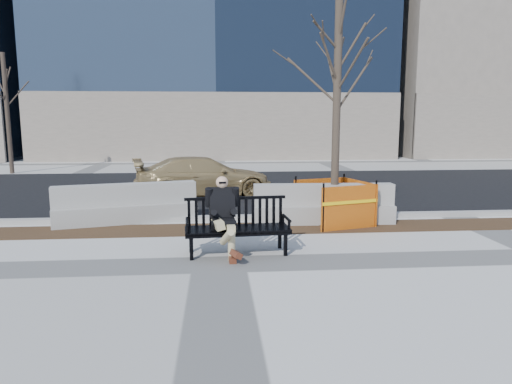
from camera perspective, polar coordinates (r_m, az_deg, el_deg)
ground at (r=8.35m, az=-4.51°, el=-8.73°), size 120.00×120.00×0.00m
mulch_strip at (r=10.86m, az=-4.59°, el=-4.52°), size 40.00×1.20×0.02m
asphalt_street at (r=16.95m, az=-4.70°, el=0.38°), size 60.00×10.40×0.01m
curb at (r=11.77m, az=-4.62°, el=-3.18°), size 60.00×0.25×0.12m
bench at (r=8.95m, az=-2.25°, el=-7.50°), size 2.04×0.86×1.06m
seated_man at (r=8.97m, az=-3.99°, el=-7.46°), size 0.69×1.07×1.44m
tree_fence at (r=11.57m, az=9.39°, el=-3.79°), size 2.76×2.76×5.55m
sedan at (r=15.45m, az=-6.32°, el=-0.50°), size 4.71×2.66×1.29m
jersey_barrier_left at (r=11.95m, az=-15.36°, el=-3.59°), size 3.44×1.48×0.97m
jersey_barrier_right at (r=11.60m, az=8.12°, el=-3.73°), size 3.40×0.79×0.97m
far_tree_left at (r=24.35m, az=-27.45°, el=2.02°), size 2.42×2.42×5.83m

